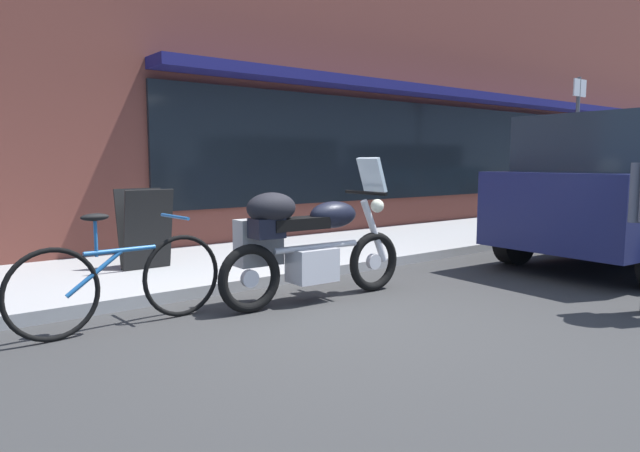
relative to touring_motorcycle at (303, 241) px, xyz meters
The scene contains 7 objects.
ground_plane 0.81m from the touring_motorcycle, 91.71° to the right, with size 80.00×80.00×0.00m, color #303030.
storefront_building 9.71m from the touring_motorcycle, 21.45° to the left, with size 25.39×0.90×6.81m.
sidewalk_curb 9.22m from the touring_motorcycle, 12.54° to the left, with size 30.00×2.51×0.12m.
touring_motorcycle is the anchor object (origin of this frame).
parked_bicycle 1.69m from the touring_motorcycle, behind, with size 1.78×0.48×0.95m.
sandwich_board_sign 2.15m from the touring_motorcycle, 111.01° to the left, with size 0.55×0.41×0.91m.
parking_sign_pole 7.55m from the touring_motorcycle, ahead, with size 0.44×0.07×2.79m.
Camera 1 is at (-3.14, -3.72, 1.35)m, focal length 31.68 mm.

